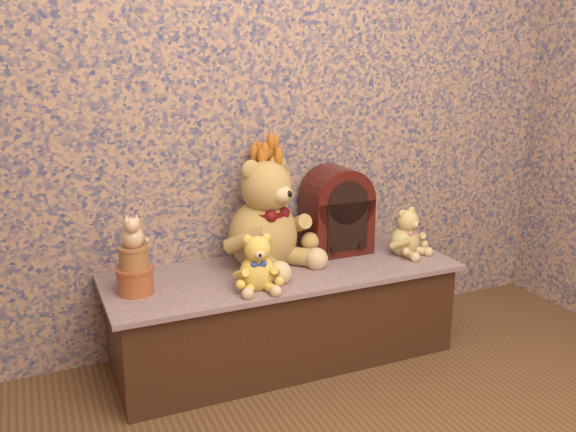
% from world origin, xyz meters
% --- Properties ---
extents(display_shelf, '(1.44, 0.53, 0.39)m').
position_xyz_m(display_shelf, '(0.00, 1.25, 0.20)').
color(display_shelf, '#395275').
rests_on(display_shelf, ground).
extents(teddy_large, '(0.54, 0.58, 0.49)m').
position_xyz_m(teddy_large, '(-0.05, 1.35, 0.64)').
color(teddy_large, '#A98141').
rests_on(teddy_large, display_shelf).
extents(teddy_medium, '(0.22, 0.25, 0.23)m').
position_xyz_m(teddy_medium, '(-0.17, 1.10, 0.51)').
color(teddy_medium, gold).
rests_on(teddy_medium, display_shelf).
extents(teddy_small, '(0.24, 0.26, 0.22)m').
position_xyz_m(teddy_small, '(0.57, 1.22, 0.51)').
color(teddy_small, tan).
rests_on(teddy_small, display_shelf).
extents(cathedral_radio, '(0.28, 0.20, 0.38)m').
position_xyz_m(cathedral_radio, '(0.31, 1.37, 0.59)').
color(cathedral_radio, '#3D100B').
rests_on(cathedral_radio, display_shelf).
extents(ceramic_vase, '(0.12, 0.12, 0.18)m').
position_xyz_m(ceramic_vase, '(-0.00, 1.41, 0.49)').
color(ceramic_vase, tan).
rests_on(ceramic_vase, display_shelf).
extents(dried_stalks, '(0.24, 0.24, 0.45)m').
position_xyz_m(dried_stalks, '(-0.00, 1.41, 0.80)').
color(dried_stalks, '#BC651E').
rests_on(dried_stalks, ceramic_vase).
extents(biscuit_tin_lower, '(0.15, 0.15, 0.10)m').
position_xyz_m(biscuit_tin_lower, '(-0.60, 1.24, 0.44)').
color(biscuit_tin_lower, '#B37434').
rests_on(biscuit_tin_lower, display_shelf).
extents(biscuit_tin_upper, '(0.11, 0.11, 0.08)m').
position_xyz_m(biscuit_tin_upper, '(-0.60, 1.24, 0.53)').
color(biscuit_tin_upper, tan).
rests_on(biscuit_tin_upper, biscuit_tin_lower).
extents(cat_figurine, '(0.11, 0.12, 0.13)m').
position_xyz_m(cat_figurine, '(-0.60, 1.24, 0.64)').
color(cat_figurine, silver).
rests_on(cat_figurine, biscuit_tin_upper).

